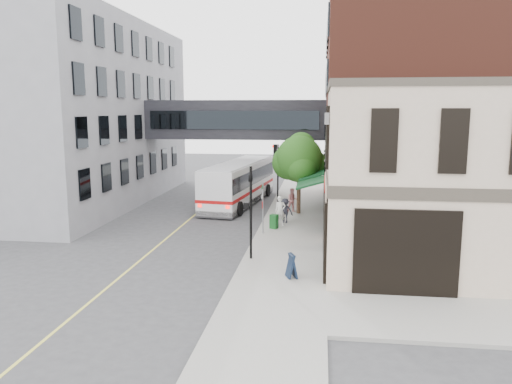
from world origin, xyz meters
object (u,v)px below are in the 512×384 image
(bus, at_px, (239,181))
(pedestrian_b, at_px, (293,200))
(pedestrian_a, at_px, (280,211))
(sandwich_board, at_px, (292,266))
(pedestrian_c, at_px, (285,211))
(newspaper_box, at_px, (274,221))

(bus, xyz_separation_m, pedestrian_b, (4.34, -3.27, -0.80))
(pedestrian_a, distance_m, sandwich_board, 9.74)
(bus, relative_size, pedestrian_c, 7.77)
(bus, xyz_separation_m, pedestrian_a, (3.82, -7.56, -0.72))
(sandwich_board, bearing_deg, newspaper_box, 78.75)
(bus, distance_m, sandwich_board, 17.98)
(pedestrian_c, bearing_deg, newspaper_box, -97.97)
(bus, distance_m, newspaper_box, 9.15)
(newspaper_box, bearing_deg, pedestrian_c, 94.12)
(pedestrian_b, xyz_separation_m, newspaper_box, (-0.83, -5.10, -0.41))
(pedestrian_a, relative_size, sandwich_board, 1.78)
(pedestrian_b, height_order, pedestrian_c, pedestrian_b)
(pedestrian_b, bearing_deg, sandwich_board, -103.61)
(pedestrian_b, bearing_deg, newspaper_box, -116.03)
(pedestrian_a, xyz_separation_m, newspaper_box, (-0.31, -0.80, -0.50))
(pedestrian_c, bearing_deg, bus, 131.94)
(bus, bearing_deg, pedestrian_b, -37.01)
(pedestrian_c, height_order, sandwich_board, pedestrian_c)
(bus, height_order, sandwich_board, bus)
(pedestrian_c, height_order, newspaper_box, pedestrian_c)
(sandwich_board, bearing_deg, pedestrian_a, 76.09)
(pedestrian_b, height_order, newspaper_box, pedestrian_b)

